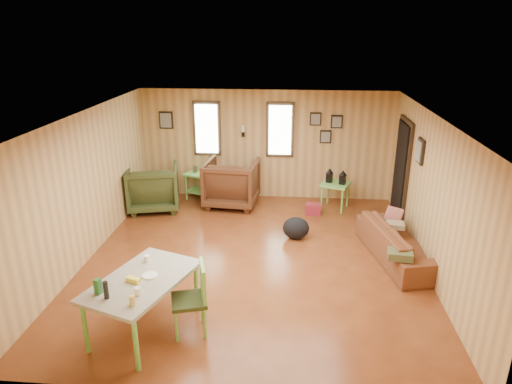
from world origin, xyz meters
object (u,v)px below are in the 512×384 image
end_table (200,181)px  dining_table (142,284)px  side_table (336,182)px  sofa (400,237)px  recliner_green (153,185)px  recliner_brown (232,181)px

end_table → dining_table: 4.76m
end_table → side_table: bearing=-6.7°
sofa → recliner_green: bearing=56.1°
recliner_brown → end_table: size_ratio=1.49×
recliner_green → side_table: bearing=171.5°
side_table → dining_table: 5.17m
sofa → side_table: side_table is taller
recliner_brown → end_table: (-0.75, 0.34, -0.14)m
recliner_brown → dining_table: recliner_brown is taller
sofa → recliner_green: (-4.71, 1.81, 0.14)m
recliner_brown → recliner_green: bearing=17.7°
recliner_green → side_table: size_ratio=1.21×
recliner_brown → side_table: (2.20, -0.01, 0.04)m
recliner_green → dining_table: recliner_green is taller
sofa → end_table: bearing=44.0°
recliner_brown → recliner_green: size_ratio=1.05×
sofa → end_table: (-3.85, 2.51, 0.03)m
end_table → side_table: size_ratio=0.85×
recliner_brown → dining_table: 4.44m
recliner_green → side_table: 3.82m
sofa → recliner_green: 5.04m
recliner_green → dining_table: bearing=91.4°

